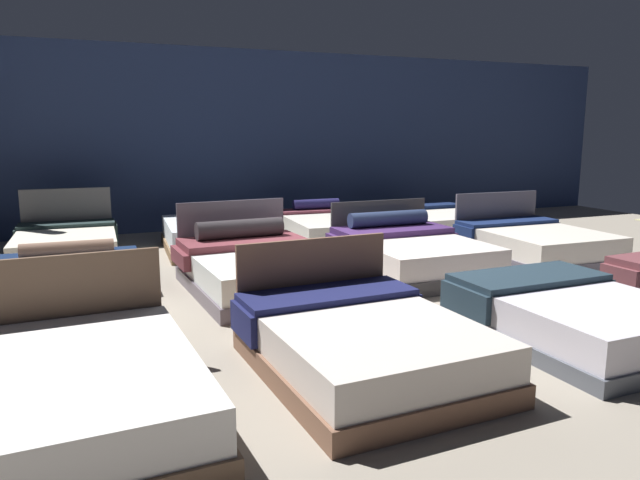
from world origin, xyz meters
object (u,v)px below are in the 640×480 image
object	(u,v)px
bed_0	(72,395)
bed_4	(68,291)
bed_1	(362,343)
bed_9	(212,236)
bed_6	(410,254)
bed_10	(330,228)
bed_11	(437,222)
bed_5	(256,268)
bed_7	(534,245)
bed_8	(66,245)
bed_2	(572,316)

from	to	relation	value
bed_0	bed_4	size ratio (longest dim) A/B	1.09
bed_1	bed_9	xyz separation A→B (m)	(-0.05, 5.42, -0.01)
bed_6	bed_10	world-z (taller)	bed_6
bed_0	bed_11	world-z (taller)	bed_0
bed_5	bed_7	world-z (taller)	bed_5
bed_6	bed_8	distance (m)	5.14
bed_1	bed_4	world-z (taller)	bed_1
bed_2	bed_9	distance (m)	5.93
bed_11	bed_6	bearing A→B (deg)	-128.82
bed_2	bed_10	world-z (taller)	bed_10
bed_5	bed_11	distance (m)	5.04
bed_8	bed_4	bearing A→B (deg)	-87.51
bed_0	bed_1	world-z (taller)	bed_0
bed_7	bed_10	world-z (taller)	bed_7
bed_5	bed_10	world-z (taller)	bed_5
bed_4	bed_8	size ratio (longest dim) A/B	0.99
bed_5	bed_2	bearing A→B (deg)	-54.83
bed_11	bed_5	bearing A→B (deg)	-148.38
bed_8	bed_5	bearing A→B (deg)	-49.67
bed_10	bed_11	distance (m)	2.18
bed_1	bed_5	bearing A→B (deg)	89.37
bed_9	bed_10	size ratio (longest dim) A/B	0.96
bed_7	bed_8	xyz separation A→B (m)	(-6.48, 2.77, -0.03)
bed_10	bed_11	bearing A→B (deg)	0.69
bed_7	bed_11	distance (m)	2.65
bed_9	bed_0	bearing A→B (deg)	-107.42
bed_6	bed_8	xyz separation A→B (m)	(-4.37, 2.71, -0.04)
bed_2	bed_11	distance (m)	5.83
bed_5	bed_8	world-z (taller)	bed_8
bed_0	bed_10	distance (m)	7.00
bed_0	bed_6	bearing A→B (deg)	31.57
bed_6	bed_8	bearing A→B (deg)	148.38
bed_7	bed_8	distance (m)	7.04
bed_8	bed_10	bearing A→B (deg)	1.09
bed_8	bed_9	distance (m)	2.20
bed_0	bed_9	xyz separation A→B (m)	(2.11, 5.56, -0.01)
bed_0	bed_7	distance (m)	6.99
bed_2	bed_10	bearing A→B (deg)	89.84
bed_7	bed_11	world-z (taller)	bed_7
bed_9	bed_7	bearing A→B (deg)	-29.00
bed_7	bed_11	xyz separation A→B (m)	(0.02, 2.65, -0.04)
bed_4	bed_6	xyz separation A→B (m)	(4.32, 0.15, 0.04)
bed_7	bed_4	bearing A→B (deg)	-177.96
bed_0	bed_6	size ratio (longest dim) A/B	1.06
bed_2	bed_0	bearing A→B (deg)	179.75
bed_2	bed_6	xyz separation A→B (m)	(-0.03, 2.85, 0.04)
bed_10	bed_1	bearing A→B (deg)	-107.95
bed_1	bed_11	bearing A→B (deg)	49.37
bed_7	bed_9	world-z (taller)	bed_7
bed_6	bed_11	world-z (taller)	bed_6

